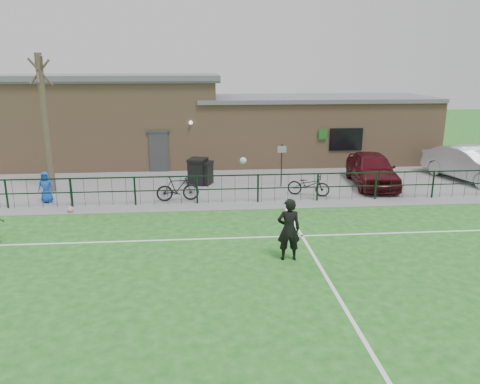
{
  "coord_description": "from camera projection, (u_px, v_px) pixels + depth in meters",
  "views": [
    {
      "loc": [
        -1.32,
        -10.45,
        5.63
      ],
      "look_at": [
        0.0,
        5.0,
        1.3
      ],
      "focal_mm": 35.0,
      "sensor_mm": 36.0,
      "label": 1
    }
  ],
  "objects": [
    {
      "name": "ground",
      "position": [
        257.0,
        296.0,
        11.65
      ],
      "size": [
        90.0,
        90.0,
        0.0
      ],
      "primitive_type": "plane",
      "color": "#1B5D1B",
      "rests_on": "ground"
    },
    {
      "name": "paving_strip",
      "position": [
        226.0,
        172.0,
        24.6
      ],
      "size": [
        34.0,
        13.0,
        0.02
      ],
      "primitive_type": "cube",
      "color": "slate",
      "rests_on": "ground"
    },
    {
      "name": "pitch_line_touch",
      "position": [
        234.0,
        204.0,
        19.13
      ],
      "size": [
        28.0,
        0.1,
        0.01
      ],
      "primitive_type": "cube",
      "color": "white",
      "rests_on": "ground"
    },
    {
      "name": "pitch_line_mid",
      "position": [
        243.0,
        238.0,
        15.49
      ],
      "size": [
        28.0,
        0.1,
        0.01
      ],
      "primitive_type": "cube",
      "color": "white",
      "rests_on": "ground"
    },
    {
      "name": "pitch_line_perp",
      "position": [
        336.0,
        292.0,
        11.81
      ],
      "size": [
        0.1,
        16.0,
        0.01
      ],
      "primitive_type": "cube",
      "color": "white",
      "rests_on": "ground"
    },
    {
      "name": "perimeter_fence",
      "position": [
        234.0,
        189.0,
        19.17
      ],
      "size": [
        28.0,
        0.1,
        1.2
      ],
      "primitive_type": "cube",
      "color": "black",
      "rests_on": "ground"
    },
    {
      "name": "bare_tree",
      "position": [
        46.0,
        125.0,
        20.26
      ],
      "size": [
        0.3,
        0.3,
        6.0
      ],
      "primitive_type": "cylinder",
      "color": "#493B2C",
      "rests_on": "ground"
    },
    {
      "name": "wheelie_bin_left",
      "position": [
        198.0,
        172.0,
        22.1
      ],
      "size": [
        0.99,
        1.05,
        1.14
      ],
      "primitive_type": "cube",
      "rotation": [
        0.0,
        0.0,
        -0.32
      ],
      "color": "black",
      "rests_on": "paving_strip"
    },
    {
      "name": "wheelie_bin_right",
      "position": [
        204.0,
        174.0,
        22.07
      ],
      "size": [
        0.91,
        0.96,
        1.01
      ],
      "primitive_type": "cube",
      "rotation": [
        0.0,
        0.0,
        -0.41
      ],
      "color": "black",
      "rests_on": "paving_strip"
    },
    {
      "name": "sign_post",
      "position": [
        281.0,
        166.0,
        21.52
      ],
      "size": [
        0.07,
        0.07,
        2.0
      ],
      "primitive_type": "cylinder",
      "rotation": [
        0.0,
        0.0,
        0.14
      ],
      "color": "black",
      "rests_on": "paving_strip"
    },
    {
      "name": "car_maroon",
      "position": [
        372.0,
        169.0,
        21.84
      ],
      "size": [
        2.3,
        4.7,
        1.55
      ],
      "primitive_type": "imported",
      "rotation": [
        0.0,
        0.0,
        -0.11
      ],
      "color": "#480C14",
      "rests_on": "paving_strip"
    },
    {
      "name": "car_silver",
      "position": [
        471.0,
        164.0,
        22.62
      ],
      "size": [
        3.06,
        5.27,
        1.64
      ],
      "primitive_type": "imported",
      "rotation": [
        0.0,
        0.0,
        0.28
      ],
      "color": "#B4B8BC",
      "rests_on": "paving_strip"
    },
    {
      "name": "bicycle_d",
      "position": [
        178.0,
        188.0,
        19.42
      ],
      "size": [
        1.81,
        0.68,
        1.07
      ],
      "primitive_type": "imported",
      "rotation": [
        0.0,
        0.0,
        1.67
      ],
      "color": "black",
      "rests_on": "paving_strip"
    },
    {
      "name": "bicycle_e",
      "position": [
        309.0,
        185.0,
        20.2
      ],
      "size": [
        1.93,
        1.23,
        0.96
      ],
      "primitive_type": "imported",
      "rotation": [
        0.0,
        0.0,
        1.21
      ],
      "color": "black",
      "rests_on": "paving_strip"
    },
    {
      "name": "spectator_child",
      "position": [
        46.0,
        187.0,
        19.17
      ],
      "size": [
        0.66,
        0.46,
        1.29
      ],
      "primitive_type": "imported",
      "rotation": [
        0.0,
        0.0,
        0.09
      ],
      "color": "blue",
      "rests_on": "paving_strip"
    },
    {
      "name": "goalkeeper_kick",
      "position": [
        288.0,
        228.0,
        13.59
      ],
      "size": [
        1.56,
        2.76,
        2.6
      ],
      "color": "black",
      "rests_on": "ground"
    },
    {
      "name": "ball_ground",
      "position": [
        70.0,
        210.0,
        18.04
      ],
      "size": [
        0.24,
        0.24,
        0.24
      ],
      "primitive_type": "sphere",
      "color": "silver",
      "rests_on": "ground"
    },
    {
      "name": "clubhouse",
      "position": [
        208.0,
        123.0,
        26.81
      ],
      "size": [
        24.25,
        5.4,
        4.96
      ],
      "color": "#A07C59",
      "rests_on": "ground"
    }
  ]
}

